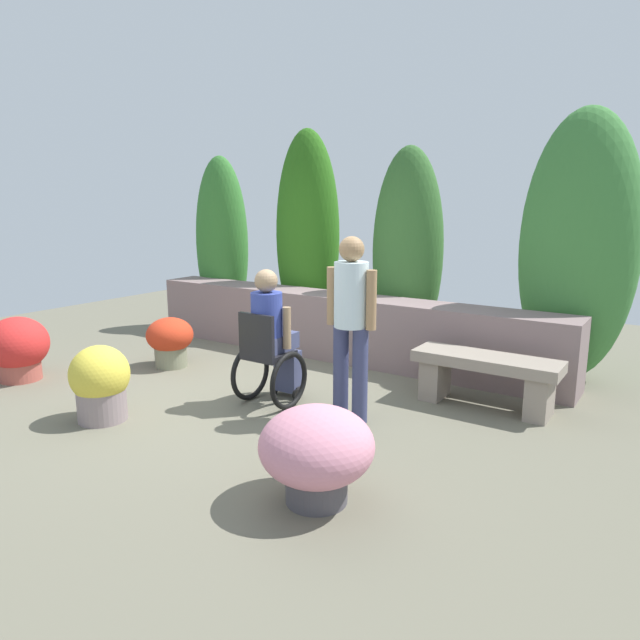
# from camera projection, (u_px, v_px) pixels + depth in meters

# --- Properties ---
(ground_plane) EXTENTS (12.26, 12.26, 0.00)m
(ground_plane) POSITION_uv_depth(u_px,v_px,m) (240.00, 399.00, 5.72)
(ground_plane) COLOR #696554
(stone_retaining_wall) EXTENTS (5.68, 0.55, 0.81)m
(stone_retaining_wall) POSITION_uv_depth(u_px,v_px,m) (339.00, 326.00, 7.17)
(stone_retaining_wall) COLOR gray
(stone_retaining_wall) RESTS_ON ground
(hedge_backdrop) EXTENTS (6.11, 0.97, 2.92)m
(hedge_backdrop) POSITION_uv_depth(u_px,v_px,m) (396.00, 244.00, 7.28)
(hedge_backdrop) COLOR #35762E
(hedge_backdrop) RESTS_ON ground
(stone_bench) EXTENTS (1.37, 0.44, 0.51)m
(stone_bench) POSITION_uv_depth(u_px,v_px,m) (486.00, 373.00, 5.44)
(stone_bench) COLOR gray
(stone_bench) RESTS_ON ground
(person_in_wheelchair) EXTENTS (0.53, 0.66, 1.33)m
(person_in_wheelchair) POSITION_uv_depth(u_px,v_px,m) (271.00, 342.00, 5.49)
(person_in_wheelchair) COLOR black
(person_in_wheelchair) RESTS_ON ground
(person_standing_companion) EXTENTS (0.49, 0.30, 1.66)m
(person_standing_companion) POSITION_uv_depth(u_px,v_px,m) (351.00, 317.00, 4.99)
(person_standing_companion) COLOR #383E64
(person_standing_companion) RESTS_ON ground
(flower_pot_purple_near) EXTENTS (0.66, 0.66, 0.71)m
(flower_pot_purple_near) POSITION_uv_depth(u_px,v_px,m) (18.00, 348.00, 6.27)
(flower_pot_purple_near) COLOR #AB5146
(flower_pot_purple_near) RESTS_ON ground
(flower_pot_terracotta_by_wall) EXTENTS (0.76, 0.76, 0.65)m
(flower_pot_terracotta_by_wall) POSITION_uv_depth(u_px,v_px,m) (317.00, 451.00, 3.71)
(flower_pot_terracotta_by_wall) COLOR #4A474E
(flower_pot_terracotta_by_wall) RESTS_ON ground
(flower_pot_red_accent) EXTENTS (0.53, 0.53, 0.70)m
(flower_pot_red_accent) POSITION_uv_depth(u_px,v_px,m) (100.00, 382.00, 5.11)
(flower_pot_red_accent) COLOR gray
(flower_pot_red_accent) RESTS_ON ground
(flower_pot_small_foreground) EXTENTS (0.55, 0.55, 0.60)m
(flower_pot_small_foreground) POSITION_uv_depth(u_px,v_px,m) (170.00, 340.00, 6.78)
(flower_pot_small_foreground) COLOR gray
(flower_pot_small_foreground) RESTS_ON ground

